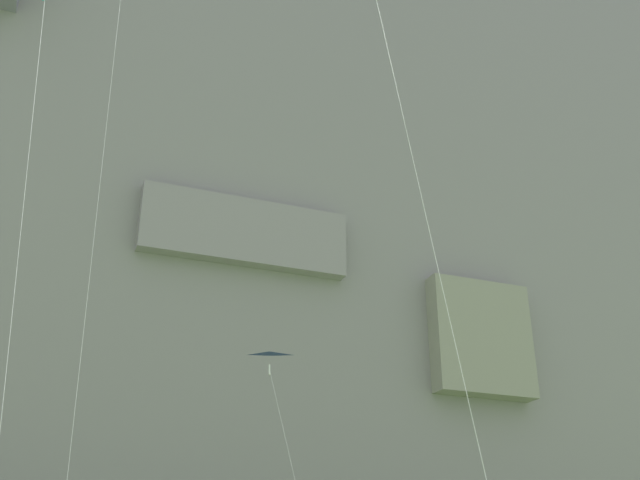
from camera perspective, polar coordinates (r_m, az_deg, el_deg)
cliff_face at (r=76.88m, az=-7.93°, el=6.91°), size 180.00×29.21×82.82m
kite_delta_high_center at (r=37.08m, az=-3.79°, el=-9.44°), size 3.29×2.81×11.45m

